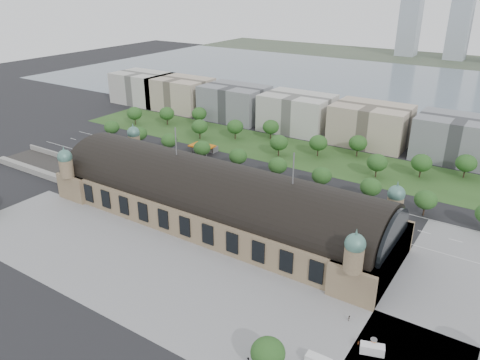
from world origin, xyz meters
The scene contains 60 objects.
ground centered at (0.00, 0.00, 0.00)m, with size 900.00×900.00×0.00m, color black.
station centered at (0.00, 0.00, 10.28)m, with size 150.00×48.40×44.30m.
track_cutting centered at (-110.00, -2.21, 0.70)m, with size 70.00×24.00×3.10m.
plaza_south centered at (10.00, -44.00, 0.00)m, with size 190.00×48.00×0.12m, color gray.
road_slab centered at (-20.00, 38.00, 0.00)m, with size 260.00×26.00×0.10m, color black.
grass_belt centered at (-15.00, 93.00, 0.00)m, with size 300.00×45.00×0.10m, color #2B4C1E.
petrol_station centered at (-53.91, 65.28, 2.95)m, with size 14.00×13.00×5.05m.
lake centered at (0.00, 298.00, 0.00)m, with size 700.00×320.00×0.08m, color slate.
far_shore centered at (0.00, 498.00, 0.00)m, with size 700.00×120.00×0.14m, color #44513D.
far_tower_left centered at (-60.00, 508.00, 40.00)m, with size 24.00×24.00×80.00m, color #9EA8B2.
far_tower_mid centered at (0.00, 508.00, 42.50)m, with size 24.00×24.00×85.00m, color #9EA8B2.
office_0 centered at (-170.00, 133.00, 12.00)m, with size 45.00×32.00×24.00m, color beige.
office_1 centered at (-130.00, 133.00, 12.00)m, with size 45.00×32.00×24.00m, color #B8A890.
office_2 centered at (-80.00, 133.00, 12.00)m, with size 45.00×32.00×24.00m, color gray.
office_3 centered at (-30.00, 133.00, 12.00)m, with size 45.00×32.00×24.00m, color beige.
office_4 centered at (20.00, 133.00, 12.00)m, with size 45.00×32.00×24.00m, color #B8A890.
office_5 centered at (70.00, 133.00, 12.00)m, with size 45.00×32.00×24.00m, color gray.
tree_row_0 centered at (-120.00, 53.00, 7.43)m, with size 9.60×9.60×11.52m.
tree_row_1 centered at (-96.00, 53.00, 7.43)m, with size 9.60×9.60×11.52m.
tree_row_2 centered at (-72.00, 53.00, 7.43)m, with size 9.60×9.60×11.52m.
tree_row_3 centered at (-48.00, 53.00, 7.43)m, with size 9.60×9.60×11.52m.
tree_row_4 centered at (-24.00, 53.00, 7.43)m, with size 9.60×9.60×11.52m.
tree_row_5 centered at (0.00, 53.00, 7.43)m, with size 9.60×9.60×11.52m.
tree_row_6 centered at (24.00, 53.00, 7.43)m, with size 9.60×9.60×11.52m.
tree_row_7 centered at (48.00, 53.00, 7.43)m, with size 9.60×9.60×11.52m.
tree_row_8 centered at (72.00, 53.00, 7.43)m, with size 9.60×9.60×11.52m.
tree_belt_0 centered at (-130.00, 83.00, 8.05)m, with size 10.40×10.40×12.48m.
tree_belt_1 centered at (-111.00, 95.00, 8.05)m, with size 10.40×10.40×12.48m.
tree_belt_2 centered at (-92.00, 107.00, 8.05)m, with size 10.40×10.40×12.48m.
tree_belt_3 centered at (-73.00, 83.00, 8.05)m, with size 10.40×10.40×12.48m.
tree_belt_4 centered at (-54.00, 95.00, 8.05)m, with size 10.40×10.40×12.48m.
tree_belt_5 centered at (-35.00, 107.00, 8.05)m, with size 10.40×10.40×12.48m.
tree_belt_6 centered at (-16.00, 83.00, 8.05)m, with size 10.40×10.40×12.48m.
tree_belt_7 centered at (3.00, 95.00, 8.05)m, with size 10.40×10.40×12.48m.
tree_belt_8 centered at (22.00, 107.00, 8.05)m, with size 10.40×10.40×12.48m.
tree_belt_9 centered at (41.00, 83.00, 8.05)m, with size 10.40×10.40×12.48m.
tree_belt_10 centered at (60.00, 95.00, 8.05)m, with size 10.40×10.40×12.48m.
tree_belt_11 centered at (79.00, 107.00, 8.05)m, with size 10.40×10.40×12.48m.
tree_plaza_s centered at (60.00, -60.00, 6.80)m, with size 9.00×9.00×10.64m.
traffic_car_0 centered at (-125.16, 36.63, 0.72)m, with size 1.69×4.20×1.43m, color silver.
traffic_car_1 centered at (-83.49, 40.85, 0.73)m, with size 1.55×4.45×1.47m, color #95979E.
traffic_car_2 centered at (-76.89, 28.32, 0.69)m, with size 2.28×4.95×1.38m, color black.
traffic_car_3 centered at (-12.56, 47.11, 0.78)m, with size 2.19×5.40×1.57m, color maroon.
traffic_car_4 centered at (10.23, 28.55, 0.70)m, with size 1.66×4.12×1.41m, color #191845.
traffic_car_5 centered at (50.68, 38.10, 0.68)m, with size 1.44×4.14×1.36m, color #515458.
parked_car_0 centered at (-78.99, 21.00, 0.65)m, with size 1.38×3.97×1.31m, color black.
parked_car_1 centered at (-72.17, 21.00, 0.81)m, with size 2.70×5.85×1.62m, color maroon.
parked_car_2 centered at (-67.43, 21.00, 0.75)m, with size 2.09×5.14×1.49m, color #1B224D.
parked_car_3 centered at (-41.27, 22.08, 0.76)m, with size 1.78×4.43×1.51m, color #4F5156.
parked_car_4 centered at (-52.17, 22.04, 0.76)m, with size 1.61×4.63×1.53m, color white.
parked_car_5 centered at (-30.61, 25.00, 0.82)m, with size 2.71×5.87×1.63m, color gray.
parked_car_6 centered at (-37.23, 25.00, 0.71)m, with size 2.00×4.92×1.43m, color black.
bus_west centered at (-12.72, 28.60, 1.64)m, with size 2.75×11.76×3.28m, color #C34C1F.
bus_mid centered at (4.72, 27.00, 1.81)m, with size 3.03×12.97×3.61m, color silver.
bus_east centered at (40.00, 27.00, 1.84)m, with size 3.09×13.22×3.68m, color silver.
van_east centered at (80.02, -38.40, 1.35)m, with size 6.99×4.53×2.82m.
advertising_column centered at (80.00, -36.57, 1.79)m, with size 1.81×1.81×3.44m.
pedestrian_1 centered at (76.27, -37.69, 0.92)m, with size 0.67×0.44×1.83m, color gray.
pedestrian_2 centered at (70.28, -29.05, 0.90)m, with size 0.88×0.51×1.81m, color gray.
pedestrian_4 centered at (53.88, -59.67, 0.82)m, with size 1.07×0.46×1.65m, color gray.
Camera 1 is at (104.25, -140.23, 94.24)m, focal length 35.00 mm.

